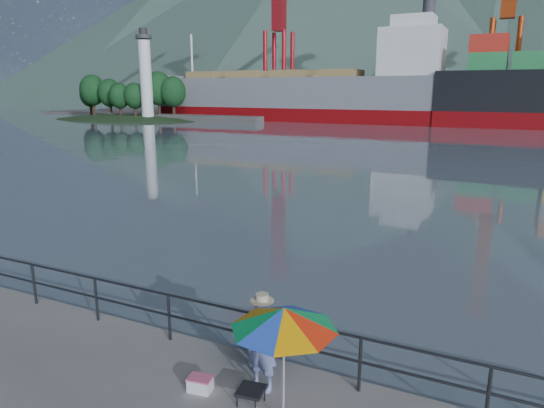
{
  "coord_description": "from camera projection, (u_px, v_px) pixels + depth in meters",
  "views": [
    {
      "loc": [
        6.86,
        -5.58,
        5.05
      ],
      "look_at": [
        1.26,
        6.0,
        2.0
      ],
      "focal_mm": 32.0,
      "sensor_mm": 36.0,
      "label": 1
    }
  ],
  "objects": [
    {
      "name": "harbor_water",
      "position": [
        480.0,
        110.0,
        122.82
      ],
      "size": [
        500.0,
        280.0,
        0.0
      ],
      "primitive_type": "cube",
      "color": "slate",
      "rests_on": "ground"
    },
    {
      "name": "far_dock",
      "position": [
        529.0,
        118.0,
        86.17
      ],
      "size": [
        200.0,
        40.0,
        0.4
      ],
      "primitive_type": "cube",
      "color": "#514F4C",
      "rests_on": "ground"
    },
    {
      "name": "guardrail",
      "position": [
        131.0,
        307.0,
        10.33
      ],
      "size": [
        22.0,
        0.06,
        1.03
      ],
      "color": "#2D3033",
      "rests_on": "ground"
    },
    {
      "name": "lighthouse_islet",
      "position": [
        125.0,
        117.0,
        86.5
      ],
      "size": [
        48.0,
        26.4,
        19.2
      ],
      "color": "#263F1E",
      "rests_on": "ground"
    },
    {
      "name": "fisherman",
      "position": [
        262.0,
        346.0,
        8.22
      ],
      "size": [
        0.61,
        0.43,
        1.61
      ],
      "primitive_type": "imported",
      "rotation": [
        0.0,
        0.0,
        -0.07
      ],
      "color": "navy",
      "rests_on": "ground"
    },
    {
      "name": "beach_umbrella",
      "position": [
        284.0,
        318.0,
        7.06
      ],
      "size": [
        1.96,
        1.96,
        1.97
      ],
      "color": "white",
      "rests_on": "ground"
    },
    {
      "name": "folding_stool",
      "position": [
        251.0,
        396.0,
        7.95
      ],
      "size": [
        0.48,
        0.48,
        0.28
      ],
      "color": "black",
      "rests_on": "ground"
    },
    {
      "name": "cooler_bag",
      "position": [
        200.0,
        385.0,
        8.3
      ],
      "size": [
        0.43,
        0.32,
        0.23
      ],
      "primitive_type": "cube",
      "rotation": [
        0.0,
        0.0,
        0.16
      ],
      "color": "silver",
      "rests_on": "ground"
    },
    {
      "name": "fishing_rod",
      "position": [
        277.0,
        365.0,
        9.11
      ],
      "size": [
        0.02,
        1.64,
        1.16
      ],
      "primitive_type": "cylinder",
      "rotation": [
        0.96,
        0.0,
        -0.0
      ],
      "color": "black",
      "rests_on": "ground"
    },
    {
      "name": "bulk_carrier",
      "position": [
        316.0,
        95.0,
        81.83
      ],
      "size": [
        54.73,
        9.47,
        14.5
      ],
      "color": "#710609",
      "rests_on": "ground"
    }
  ]
}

